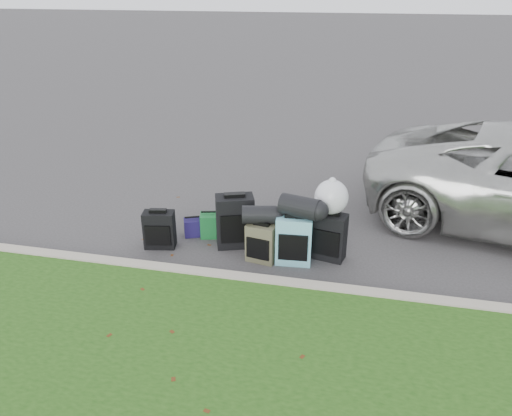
% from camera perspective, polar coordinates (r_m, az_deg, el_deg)
% --- Properties ---
extents(ground, '(120.00, 120.00, 0.00)m').
position_cam_1_polar(ground, '(7.29, 0.43, -4.64)').
color(ground, '#383535').
rests_on(ground, ground).
extents(curb, '(120.00, 0.18, 0.15)m').
position_cam_1_polar(curb, '(6.42, -1.46, -8.31)').
color(curb, '#9E937F').
rests_on(curb, ground).
extents(suitcase_small_black, '(0.48, 0.32, 0.55)m').
position_cam_1_polar(suitcase_small_black, '(7.35, -10.98, -2.44)').
color(suitcase_small_black, black).
rests_on(suitcase_small_black, ground).
extents(suitcase_large_black_left, '(0.61, 0.49, 0.77)m').
position_cam_1_polar(suitcase_large_black_left, '(7.22, -2.42, -1.51)').
color(suitcase_large_black_left, black).
rests_on(suitcase_large_black_left, ground).
extents(suitcase_olive, '(0.44, 0.32, 0.55)m').
position_cam_1_polar(suitcase_olive, '(6.87, 0.64, -3.98)').
color(suitcase_olive, '#3F3E2A').
rests_on(suitcase_olive, ground).
extents(suitcase_teal, '(0.50, 0.32, 0.69)m').
position_cam_1_polar(suitcase_teal, '(6.81, 4.34, -3.66)').
color(suitcase_teal, '#5693A0').
rests_on(suitcase_teal, ground).
extents(suitcase_large_black_right, '(0.49, 0.35, 0.67)m').
position_cam_1_polar(suitcase_large_black_right, '(6.98, 8.38, -3.24)').
color(suitcase_large_black_right, black).
rests_on(suitcase_large_black_right, ground).
extents(tote_green, '(0.38, 0.33, 0.36)m').
position_cam_1_polar(tote_green, '(7.59, -5.14, -1.95)').
color(tote_green, '#16642B').
rests_on(tote_green, ground).
extents(tote_navy, '(0.31, 0.28, 0.27)m').
position_cam_1_polar(tote_navy, '(7.66, -7.26, -2.21)').
color(tote_navy, '#1D154C').
rests_on(tote_navy, ground).
extents(duffel_left, '(0.50, 0.34, 0.25)m').
position_cam_1_polar(duffel_left, '(6.75, 0.37, -0.76)').
color(duffel_left, black).
rests_on(duffel_left, suitcase_olive).
extents(duffel_right, '(0.58, 0.42, 0.29)m').
position_cam_1_polar(duffel_right, '(6.61, 5.05, 0.13)').
color(duffel_right, black).
rests_on(duffel_right, suitcase_teal).
extents(trash_bag, '(0.46, 0.46, 0.46)m').
position_cam_1_polar(trash_bag, '(6.79, 8.62, 1.24)').
color(trash_bag, silver).
rests_on(trash_bag, suitcase_large_black_right).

